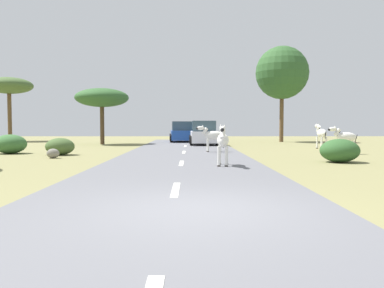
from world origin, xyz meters
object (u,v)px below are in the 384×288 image
Objects in this scene: zebra_1 at (212,136)px; zebra_2 at (321,133)px; rock_0 at (53,153)px; tree_0 at (282,73)px; zebra_3 at (345,137)px; bush_3 at (340,151)px; car_1 at (203,134)px; tree_2 at (102,98)px; zebra_0 at (223,141)px; car_0 at (182,132)px; bush_4 at (60,147)px; bush_1 at (10,144)px; tree_5 at (9,86)px.

zebra_1 is 0.90× the size of zebra_2.
tree_0 is at bearing 50.03° from rock_0.
rock_0 is (-14.34, -6.87, -0.74)m from zebra_2.
zebra_3 reaches higher than bush_3.
tree_2 is (-7.73, 1.48, 2.70)m from car_1.
bush_3 is at bearing -153.42° from zebra_0.
zebra_0 is 14.84m from car_1.
car_0 is at bearing 71.29° from rock_0.
tree_2 is at bearing 131.19° from bush_3.
car_1 is at bearing 110.94° from bush_3.
tree_0 reaches higher than tree_2.
rock_0 is at bearing -123.93° from car_1.
tree_0 is 5.37× the size of bush_3.
tree_0 is at bearing 38.39° from car_1.
tree_0 is 1.95× the size of tree_2.
zebra_3 is at bearing 2.17° from bush_4.
tree_0 is (6.91, 20.70, 5.12)m from zebra_0.
bush_3 is 2.78× the size of rock_0.
tree_2 is 2.57× the size of bush_1.
tree_2 is 19.56m from bush_3.
zebra_3 is 29.62m from tree_5.
car_1 is at bearing -10.86° from tree_2.
bush_4 is (10.12, -16.70, -4.61)m from tree_5.
car_0 is (-1.92, 12.58, -0.06)m from zebra_1.
zebra_0 is 9.13m from zebra_3.
zebra_2 is (7.00, 3.44, 0.05)m from zebra_1.
rock_0 is (-7.34, -3.43, -0.70)m from zebra_1.
tree_5 is at bearing 155.75° from car_1.
tree_5 is 30.82m from bush_3.
bush_4 is at bearing 99.13° from rock_0.
tree_5 is 21.82m from rock_0.
tree_0 is 14.95× the size of rock_0.
car_0 is 10.25m from tree_0.
tree_0 reaches higher than zebra_1.
tree_2 is (-14.94, 5.70, 2.59)m from zebra_2.
bush_1 is (7.21, -15.71, -4.54)m from tree_5.
car_1 is 13.23m from bush_1.
bush_4 is (-7.60, 5.60, -0.51)m from zebra_0.
car_1 reaches higher than rock_0.
zebra_1 is 7.22m from bush_3.
car_1 is 10.56m from tree_0.
bush_3 is at bearing -42.30° from tree_5.
tree_0 reaches higher than bush_3.
zebra_2 is at bearing -89.28° from tree_0.
zebra_1 is 12.39m from tree_2.
zebra_1 is at bearing -84.11° from zebra_0.
zebra_2 is 0.40× the size of tree_2.
zebra_1 reaches higher than bush_1.
car_1 is 2.81× the size of bush_3.
zebra_1 is at bearing 3.17° from bush_1.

